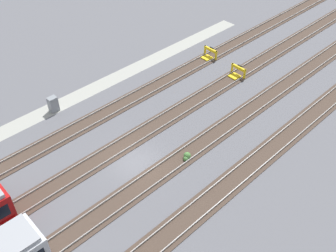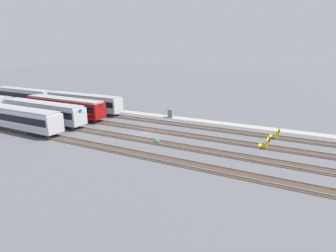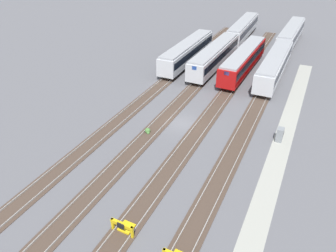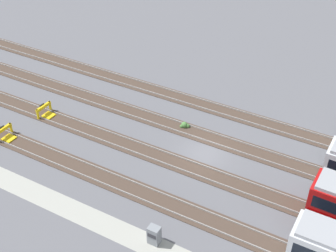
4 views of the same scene
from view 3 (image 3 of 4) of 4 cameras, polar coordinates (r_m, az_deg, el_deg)
name	(u,v)px [view 3 (image 3 of 4)]	position (r m, az deg, el deg)	size (l,w,h in m)	color
ground_plane	(182,123)	(39.62, 2.43, 0.45)	(400.00, 400.00, 0.00)	#5B5B60
service_walkway	(281,147)	(37.44, 19.03, -3.48)	(54.00, 2.00, 0.01)	#9E9E93
rail_track_nearest	(241,137)	(37.83, 12.59, -1.93)	(90.00, 2.24, 0.21)	#47382D
rail_track_near_inner	(201,128)	(38.86, 5.71, -0.28)	(90.00, 2.24, 0.21)	#47382D
rail_track_middle	(164,119)	(40.45, -0.72, 1.25)	(90.00, 2.24, 0.21)	#47382D
rail_track_far_inner	(130,111)	(42.54, -6.60, 2.65)	(90.00, 2.24, 0.21)	#47382D
subway_car_front_row_leftmost	(243,60)	(54.91, 12.99, 11.10)	(18.06, 3.25, 3.70)	#A80F0F
subway_car_front_row_left_inner	(274,65)	(54.17, 18.05, 10.08)	(18.01, 2.88, 3.70)	silver
subway_car_front_row_centre	(215,56)	(56.04, 8.12, 11.99)	(18.04, 3.10, 3.70)	silver
subway_car_front_row_right_inner	(291,34)	(71.92, 20.60, 14.70)	(18.06, 3.28, 3.70)	silver
subway_car_front_row_rightmost	(187,52)	(57.57, 3.40, 12.77)	(18.01, 2.89, 3.70)	silver
subway_car_back_row_leftmost	(243,29)	(73.41, 12.90, 16.17)	(18.06, 3.25, 3.70)	silver
bumper_stop_near_inner_track	(124,227)	(26.69, -7.66, -16.97)	(1.37, 2.01, 1.22)	gold
electrical_cabinet	(280,135)	(38.03, 18.89, -1.43)	(0.90, 0.73, 1.60)	gray
weed_clump	(148,131)	(37.79, -3.54, -0.82)	(0.92, 0.70, 0.64)	#4C7F3D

